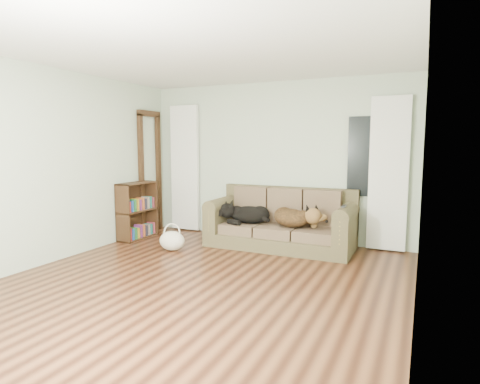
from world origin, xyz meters
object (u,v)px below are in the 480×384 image
at_px(sofa, 280,218).
at_px(bookshelf, 137,209).
at_px(dog_shepherd, 294,218).
at_px(tote_bag, 172,240).
at_px(dog_black_lab, 247,215).

height_order(sofa, bookshelf, bookshelf).
relative_size(dog_shepherd, bookshelf, 0.71).
bearing_deg(tote_bag, sofa, 31.64).
relative_size(sofa, dog_shepherd, 3.29).
bearing_deg(sofa, tote_bag, -148.36).
xyz_separation_m(dog_black_lab, dog_shepherd, (0.76, 0.01, 0.01)).
distance_m(tote_bag, bookshelf, 1.12).
bearing_deg(dog_black_lab, dog_shepherd, -3.66).
distance_m(sofa, tote_bag, 1.68).
bearing_deg(dog_black_lab, tote_bag, -142.18).
bearing_deg(sofa, bookshelf, -169.42).
bearing_deg(sofa, dog_black_lab, -172.98).
bearing_deg(bookshelf, sofa, 4.16).
xyz_separation_m(dog_shepherd, tote_bag, (-1.64, -0.81, -0.33)).
height_order(sofa, dog_black_lab, sofa).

